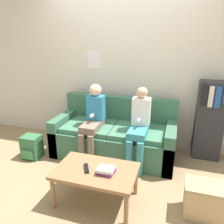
% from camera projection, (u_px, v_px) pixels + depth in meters
% --- Properties ---
extents(ground_plane, '(10.00, 10.00, 0.00)m').
position_uv_depth(ground_plane, '(104.00, 171.00, 2.93)').
color(ground_plane, '#937A56').
extents(wall_back, '(8.00, 0.06, 2.60)m').
position_uv_depth(wall_back, '(124.00, 65.00, 3.42)').
color(wall_back, beige).
rests_on(wall_back, ground_plane).
extents(couch, '(1.78, 0.79, 0.84)m').
position_uv_depth(couch, '(115.00, 137.00, 3.31)').
color(couch, '#38664C').
rests_on(couch, ground_plane).
extents(coffee_table, '(0.86, 0.54, 0.39)m').
position_uv_depth(coffee_table, '(96.00, 173.00, 2.30)').
color(coffee_table, '#8E6642').
rests_on(coffee_table, ground_plane).
extents(person_left, '(0.24, 0.55, 1.09)m').
position_uv_depth(person_left, '(93.00, 119.00, 3.11)').
color(person_left, '#756656').
rests_on(person_left, ground_plane).
extents(person_right, '(0.24, 0.55, 1.09)m').
position_uv_depth(person_right, '(139.00, 125.00, 2.92)').
color(person_right, teal).
rests_on(person_right, ground_plane).
extents(tv_remote, '(0.12, 0.17, 0.02)m').
position_uv_depth(tv_remote, '(86.00, 168.00, 2.29)').
color(tv_remote, black).
rests_on(tv_remote, coffee_table).
extents(book_stack, '(0.18, 0.16, 0.07)m').
position_uv_depth(book_stack, '(106.00, 170.00, 2.22)').
color(book_stack, '#7A3389').
rests_on(book_stack, coffee_table).
extents(bookshelf, '(0.38, 0.27, 1.15)m').
position_uv_depth(bookshelf, '(209.00, 121.00, 3.12)').
color(bookshelf, '#2D2D33').
rests_on(bookshelf, ground_plane).
extents(storage_box, '(0.41, 0.28, 0.35)m').
position_uv_depth(storage_box, '(205.00, 200.00, 2.16)').
color(storage_box, tan).
rests_on(storage_box, ground_plane).
extents(backpack, '(0.26, 0.25, 0.34)m').
position_uv_depth(backpack, '(32.00, 147.00, 3.23)').
color(backpack, '#336B42').
rests_on(backpack, ground_plane).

